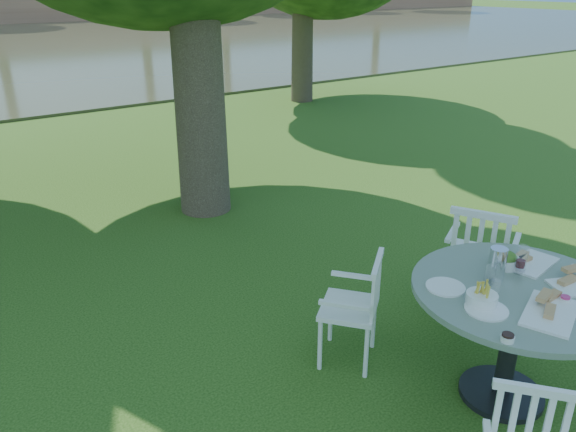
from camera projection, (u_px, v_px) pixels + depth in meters
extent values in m
plane|color=#1B3E0D|center=(302.00, 315.00, 4.77)|extent=(140.00, 140.00, 0.00)
cylinder|color=black|center=(501.00, 393.00, 3.84)|extent=(0.56, 0.56, 0.04)
cylinder|color=black|center=(510.00, 344.00, 3.69)|extent=(0.12, 0.12, 0.76)
cylinder|color=slate|center=(520.00, 291.00, 3.53)|extent=(1.34, 1.34, 0.04)
cylinder|color=white|center=(506.00, 280.00, 4.83)|extent=(0.04, 0.04, 0.49)
cylinder|color=white|center=(455.00, 269.00, 5.02)|extent=(0.04, 0.04, 0.49)
cylinder|color=white|center=(500.00, 301.00, 4.51)|extent=(0.04, 0.04, 0.49)
cylinder|color=white|center=(445.00, 289.00, 4.70)|extent=(0.04, 0.04, 0.49)
cube|color=white|center=(481.00, 257.00, 4.66)|extent=(0.64, 0.65, 0.04)
cube|color=white|center=(480.00, 242.00, 4.39)|extent=(0.27, 0.46, 0.50)
cylinder|color=white|center=(330.00, 317.00, 4.37)|extent=(0.03, 0.03, 0.42)
cylinder|color=white|center=(320.00, 345.00, 4.04)|extent=(0.03, 0.03, 0.42)
cylinder|color=white|center=(373.00, 324.00, 4.28)|extent=(0.03, 0.03, 0.42)
cylinder|color=white|center=(366.00, 353.00, 3.95)|extent=(0.03, 0.03, 0.42)
cube|color=white|center=(349.00, 308.00, 4.07)|extent=(0.58, 0.57, 0.04)
cube|color=white|center=(376.00, 288.00, 3.95)|extent=(0.36, 0.30, 0.43)
cube|color=white|center=(530.00, 421.00, 2.80)|extent=(0.29, 0.34, 0.41)
cube|color=white|center=(550.00, 313.00, 3.25)|extent=(0.51, 0.41, 0.02)
cube|color=white|center=(532.00, 263.00, 3.82)|extent=(0.42, 0.28, 0.02)
cylinder|color=white|center=(486.00, 310.00, 3.29)|extent=(0.25, 0.25, 0.01)
cylinder|color=white|center=(445.00, 287.00, 3.53)|extent=(0.25, 0.25, 0.01)
cylinder|color=white|center=(482.00, 299.00, 3.34)|extent=(0.19, 0.19, 0.07)
cylinder|color=white|center=(504.00, 262.00, 3.79)|extent=(0.20, 0.20, 0.07)
cylinder|color=silver|center=(497.00, 264.00, 3.60)|extent=(0.11, 0.11, 0.22)
cylinder|color=white|center=(521.00, 260.00, 3.67)|extent=(0.07, 0.07, 0.20)
cylinder|color=white|center=(490.00, 275.00, 3.56)|extent=(0.07, 0.07, 0.12)
cylinder|color=white|center=(495.00, 288.00, 3.43)|extent=(0.06, 0.06, 0.10)
cylinder|color=white|center=(565.00, 300.00, 3.37)|extent=(0.07, 0.07, 0.03)
cylinder|color=white|center=(575.00, 270.00, 3.72)|extent=(0.08, 0.08, 0.03)
cylinder|color=white|center=(507.00, 338.00, 3.01)|extent=(0.08, 0.08, 0.03)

